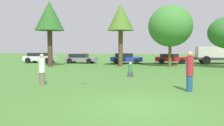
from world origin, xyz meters
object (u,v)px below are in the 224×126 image
object	(u,v)px
delivery_truck_yellow	(217,54)
person_catcher	(190,71)
tree_2	(170,26)
parked_car_white	(40,57)
tree_1	(121,18)
parked_car_red	(171,58)
frisbee	(85,53)
person_thrower	(42,69)
parked_car_grey	(80,58)
bystander_sitting	(130,71)
tree_0	(49,17)
parked_car_blue	(126,58)

from	to	relation	value
delivery_truck_yellow	person_catcher	bearing A→B (deg)	-108.68
tree_2	parked_car_white	size ratio (longest dim) A/B	1.60
tree_1	parked_car_red	world-z (taller)	tree_1
frisbee	tree_2	bearing A→B (deg)	66.32
person_catcher	delivery_truck_yellow	bearing A→B (deg)	-101.89
person_thrower	parked_car_grey	size ratio (longest dim) A/B	0.43
person_thrower	parked_car_white	size ratio (longest dim) A/B	0.44
person_thrower	delivery_truck_yellow	xyz separation A→B (m)	(15.11, 18.15, 0.35)
frisbee	bystander_sitting	distance (m)	5.68
tree_0	tree_2	bearing A→B (deg)	5.49
frisbee	tree_0	bearing A→B (deg)	117.38
tree_2	delivery_truck_yellow	world-z (taller)	tree_2
frisbee	parked_car_grey	size ratio (longest dim) A/B	0.06
bystander_sitting	tree_0	xyz separation A→B (m)	(-8.81, 7.69, 4.85)
parked_car_blue	parked_car_white	bearing A→B (deg)	-178.14
person_catcher	tree_1	distance (m)	15.53
bystander_sitting	tree_2	world-z (taller)	tree_2
frisbee	parked_car_blue	distance (m)	18.27
tree_0	tree_2	size ratio (longest dim) A/B	1.08
frisbee	tree_1	size ratio (longest dim) A/B	0.04
tree_0	tree_1	world-z (taller)	tree_0
parked_car_white	parked_car_red	bearing A→B (deg)	4.33
tree_0	parked_car_blue	xyz separation A→B (m)	(7.87, 5.46, -4.60)
tree_1	parked_car_white	distance (m)	12.57
parked_car_white	parked_car_grey	distance (m)	5.44
person_catcher	delivery_truck_yellow	size ratio (longest dim) A/B	0.36
bystander_sitting	tree_1	size ratio (longest dim) A/B	0.15
bystander_sitting	tree_0	distance (m)	12.66
person_catcher	delivery_truck_yellow	world-z (taller)	delivery_truck_yellow
tree_0	parked_car_blue	distance (m)	10.62
parked_car_white	delivery_truck_yellow	xyz separation A→B (m)	(22.52, 0.70, 0.53)
delivery_truck_yellow	tree_0	bearing A→B (deg)	-160.21
person_thrower	parked_car_grey	xyz separation A→B (m)	(-1.97, 17.46, -0.24)
person_thrower	person_catcher	bearing A→B (deg)	0.00
person_catcher	delivery_truck_yellow	xyz separation A→B (m)	(7.26, 19.35, 0.24)
person_catcher	parked_car_blue	bearing A→B (deg)	-69.40
parked_car_white	delivery_truck_yellow	bearing A→B (deg)	3.66
person_thrower	tree_2	xyz separation A→B (m)	(8.76, 13.21, 3.40)
parked_car_white	delivery_truck_yellow	size ratio (longest dim) A/B	0.74
parked_car_grey	parked_car_red	bearing A→B (deg)	5.46
frisbee	parked_car_red	distance (m)	20.16
frisbee	parked_car_red	world-z (taller)	frisbee
person_thrower	bystander_sitting	distance (m)	6.49
person_thrower	person_catcher	size ratio (longest dim) A/B	0.90
frisbee	delivery_truck_yellow	distance (m)	22.64
parked_car_red	delivery_truck_yellow	bearing A→B (deg)	1.61
parked_car_white	parked_car_red	world-z (taller)	parked_car_white
person_thrower	tree_1	bearing A→B (deg)	83.69
parked_car_blue	tree_1	bearing A→B (deg)	-93.47
person_catcher	parked_car_blue	xyz separation A→B (m)	(-3.94, 18.64, -0.31)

